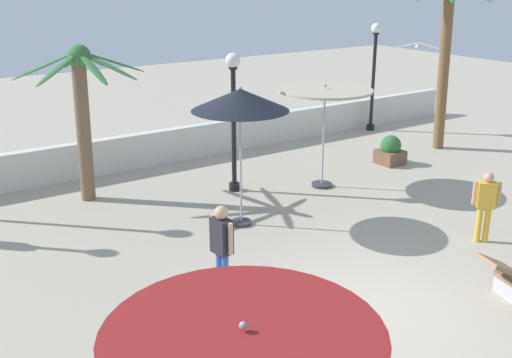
% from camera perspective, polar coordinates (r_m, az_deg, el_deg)
% --- Properties ---
extents(ground_plane, '(56.00, 56.00, 0.00)m').
position_cam_1_polar(ground_plane, '(10.57, 10.43, -12.08)').
color(ground_plane, '#B2A893').
extents(boundary_wall, '(25.20, 0.30, 0.98)m').
position_cam_1_polar(boundary_wall, '(17.84, -11.25, 2.53)').
color(boundary_wall, silver).
rests_on(boundary_wall, ground_plane).
extents(patio_umbrella_0, '(2.08, 2.08, 3.09)m').
position_cam_1_polar(patio_umbrella_0, '(12.92, -1.48, 7.26)').
color(patio_umbrella_0, '#333338').
rests_on(patio_umbrella_0, ground_plane).
extents(patio_umbrella_2, '(2.39, 2.39, 2.70)m').
position_cam_1_polar(patio_umbrella_2, '(15.61, 6.42, 7.57)').
color(patio_umbrella_2, '#333338').
rests_on(patio_umbrella_2, ground_plane).
extents(patio_umbrella_3, '(2.67, 2.67, 2.33)m').
position_cam_1_polar(patio_umbrella_3, '(5.88, -1.19, -15.18)').
color(patio_umbrella_3, '#333338').
rests_on(patio_umbrella_3, ground_plane).
extents(palm_tree_0, '(3.08, 3.09, 3.78)m').
position_cam_1_polar(palm_tree_0, '(15.15, -15.90, 7.05)').
color(palm_tree_0, brown).
rests_on(palm_tree_0, ground_plane).
extents(palm_tree_1, '(2.78, 2.76, 5.31)m').
position_cam_1_polar(palm_tree_1, '(19.78, 17.16, 12.11)').
color(palm_tree_1, brown).
rests_on(palm_tree_1, ground_plane).
extents(lamp_post_1, '(0.35, 0.35, 3.71)m').
position_cam_1_polar(lamp_post_1, '(21.88, 10.90, 10.17)').
color(lamp_post_1, black).
rests_on(lamp_post_1, ground_plane).
extents(lamp_post_3, '(0.37, 0.37, 3.51)m').
position_cam_1_polar(lamp_post_3, '(15.25, -2.11, 6.67)').
color(lamp_post_3, black).
rests_on(lamp_post_3, ground_plane).
extents(guest_0, '(0.28, 0.56, 1.71)m').
position_cam_1_polar(guest_0, '(10.36, -3.20, -5.97)').
color(guest_0, '#3359B2').
rests_on(guest_0, ground_plane).
extents(guest_1, '(0.43, 0.42, 1.52)m').
position_cam_1_polar(guest_1, '(13.40, 20.56, -1.90)').
color(guest_1, gold).
rests_on(guest_1, ground_plane).
extents(seagull_2, '(0.61, 0.89, 0.15)m').
position_cam_1_polar(seagull_2, '(15.04, 14.86, 11.87)').
color(seagull_2, white).
extents(planter, '(0.70, 0.70, 0.85)m').
position_cam_1_polar(planter, '(18.35, 12.38, 2.56)').
color(planter, brown).
rests_on(planter, ground_plane).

